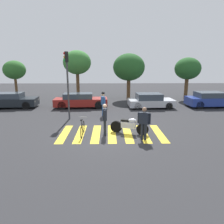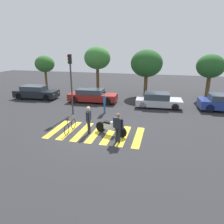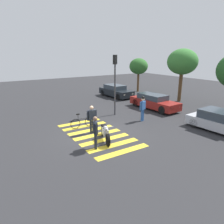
# 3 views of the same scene
# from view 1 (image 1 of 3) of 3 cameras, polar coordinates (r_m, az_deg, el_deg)

# --- Properties ---
(ground_plane) EXTENTS (60.00, 60.00, 0.00)m
(ground_plane) POSITION_cam_1_polar(r_m,az_deg,el_deg) (11.92, -0.04, -5.94)
(ground_plane) COLOR #2B2B2D
(police_motorcycle) EXTENTS (2.12, 0.98, 1.06)m
(police_motorcycle) POSITION_cam_1_polar(r_m,az_deg,el_deg) (11.81, 4.70, -3.78)
(police_motorcycle) COLOR black
(police_motorcycle) RESTS_ON ground_plane
(leaning_bicycle) EXTENTS (0.46, 1.70, 1.00)m
(leaning_bicycle) POSITION_cam_1_polar(r_m,az_deg,el_deg) (11.65, -8.13, -4.57)
(leaning_bicycle) COLOR black
(leaning_bicycle) RESTS_ON ground_plane
(officer_on_foot) EXTENTS (0.64, 0.38, 1.75)m
(officer_on_foot) POSITION_cam_1_polar(r_m,az_deg,el_deg) (10.82, 8.79, -2.52)
(officer_on_foot) COLOR #1E232D
(officer_on_foot) RESTS_ON ground_plane
(officer_by_motorcycle) EXTENTS (0.24, 0.69, 1.76)m
(officer_by_motorcycle) POSITION_cam_1_polar(r_m,az_deg,el_deg) (11.47, -2.00, -1.43)
(officer_by_motorcycle) COLOR #1E232D
(officer_by_motorcycle) RESTS_ON ground_plane
(pedestrian_bystander) EXTENTS (0.36, 0.66, 1.86)m
(pedestrian_bystander) POSITION_cam_1_polar(r_m,az_deg,el_deg) (15.56, -2.44, 2.80)
(pedestrian_bystander) COLOR #2D5999
(pedestrian_bystander) RESTS_ON ground_plane
(crosswalk_stripes) EXTENTS (5.85, 3.12, 0.01)m
(crosswalk_stripes) POSITION_cam_1_polar(r_m,az_deg,el_deg) (11.92, -0.04, -5.92)
(crosswalk_stripes) COLOR yellow
(crosswalk_stripes) RESTS_ON ground_plane
(car_black_suv) EXTENTS (4.54, 1.98, 1.34)m
(car_black_suv) POSITION_cam_1_polar(r_m,az_deg,el_deg) (20.67, -26.05, 2.86)
(car_black_suv) COLOR black
(car_black_suv) RESTS_ON ground_plane
(car_maroon_wagon) EXTENTS (4.78, 1.92, 1.30)m
(car_maroon_wagon) POSITION_cam_1_polar(r_m,az_deg,el_deg) (18.88, -8.70, 3.14)
(car_maroon_wagon) COLOR black
(car_maroon_wagon) RESTS_ON ground_plane
(car_silver_sedan) EXTENTS (4.11, 2.10, 1.29)m
(car_silver_sedan) POSITION_cam_1_polar(r_m,az_deg,el_deg) (18.93, 10.51, 3.03)
(car_silver_sedan) COLOR black
(car_silver_sedan) RESTS_ON ground_plane
(car_blue_hatchback) EXTENTS (4.52, 2.13, 1.37)m
(car_blue_hatchback) POSITION_cam_1_polar(r_m,az_deg,el_deg) (21.01, 25.59, 3.10)
(car_blue_hatchback) COLOR black
(car_blue_hatchback) RESTS_ON ground_plane
(traffic_light_pole) EXTENTS (0.35, 0.29, 4.68)m
(traffic_light_pole) POSITION_cam_1_polar(r_m,az_deg,el_deg) (14.76, -12.23, 9.85)
(traffic_light_pole) COLOR #38383D
(traffic_light_pole) RESTS_ON ground_plane
(street_tree_near) EXTENTS (2.32, 2.32, 4.19)m
(street_tree_near) POSITION_cam_1_polar(r_m,az_deg,el_deg) (24.84, -25.25, 10.35)
(street_tree_near) COLOR brown
(street_tree_near) RESTS_ON ground_plane
(street_tree_mid) EXTENTS (2.95, 2.95, 5.24)m
(street_tree_mid) POSITION_cam_1_polar(r_m,az_deg,el_deg) (22.95, -9.58, 13.21)
(street_tree_mid) COLOR brown
(street_tree_mid) RESTS_ON ground_plane
(street_tree_far) EXTENTS (3.39, 3.39, 4.93)m
(street_tree_far) POSITION_cam_1_polar(r_m,az_deg,el_deg) (22.82, 4.66, 12.13)
(street_tree_far) COLOR brown
(street_tree_far) RESTS_ON ground_plane
(street_tree_end) EXTENTS (2.76, 2.76, 4.52)m
(street_tree_end) POSITION_cam_1_polar(r_m,az_deg,el_deg) (24.29, 20.09, 11.06)
(street_tree_end) COLOR brown
(street_tree_end) RESTS_ON ground_plane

